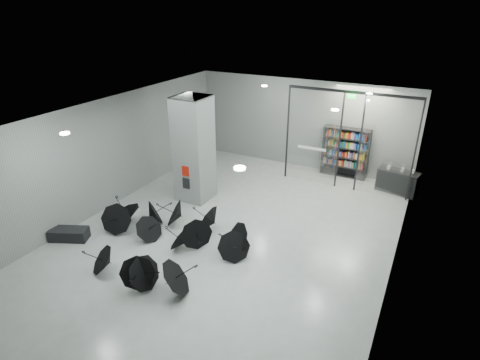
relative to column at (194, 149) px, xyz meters
The scene contains 10 objects.
room 3.31m from the column, 38.66° to the right, with size 14.00×14.02×4.01m.
column is the anchor object (origin of this frame).
fire_cabinet 0.90m from the column, 90.00° to the right, with size 0.28×0.04×0.38m, color #A50A07.
info_panel 1.31m from the column, 90.00° to the right, with size 0.30×0.03×0.42m, color black.
exit_sign 6.18m from the column, 33.96° to the left, with size 0.30×0.06×0.15m, color #0CE533.
glass_partition 6.02m from the column, 35.58° to the left, with size 5.06×0.08×4.00m.
bench 5.17m from the column, 114.37° to the right, with size 1.20×0.51×0.38m, color black.
bookshelf 6.70m from the column, 45.71° to the left, with size 1.98×0.40×2.18m, color black, non-canonical shape.
shop_counter 8.20m from the column, 30.36° to the left, with size 1.55×0.62×0.93m, color black.
umbrella_cluster 3.97m from the column, 70.79° to the right, with size 5.60×4.41×1.31m.
Camera 1 is at (5.29, -9.40, 6.99)m, focal length 29.11 mm.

